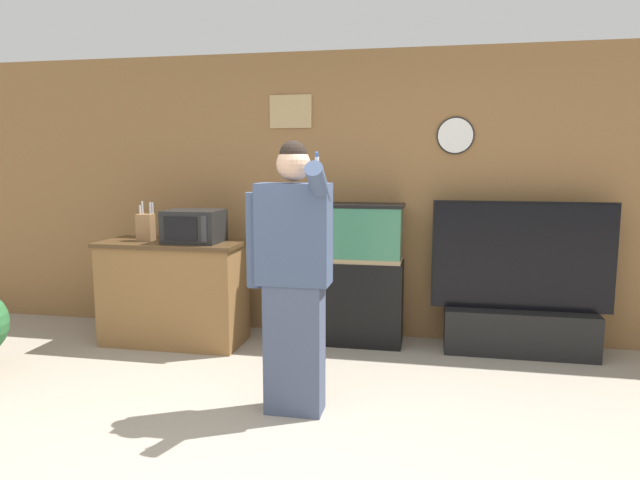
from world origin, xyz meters
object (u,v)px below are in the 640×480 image
at_px(microwave, 194,226).
at_px(person_standing, 293,274).
at_px(knife_block, 146,227).
at_px(aquarium_on_stand, 346,274).
at_px(counter_island, 174,292).
at_px(tv_on_stand, 520,310).

height_order(microwave, person_standing, person_standing).
relative_size(knife_block, aquarium_on_stand, 0.28).
bearing_deg(aquarium_on_stand, counter_island, -168.88).
bearing_deg(counter_island, microwave, -5.16).
bearing_deg(knife_block, counter_island, 3.28).
distance_m(knife_block, tv_on_stand, 3.32).
xyz_separation_m(knife_block, tv_on_stand, (3.23, 0.32, -0.67)).
bearing_deg(person_standing, aquarium_on_stand, 85.53).
xyz_separation_m(microwave, person_standing, (1.17, -1.16, -0.15)).
relative_size(tv_on_stand, person_standing, 0.85).
bearing_deg(counter_island, person_standing, -40.51).
xyz_separation_m(microwave, aquarium_on_stand, (1.29, 0.31, -0.43)).
height_order(microwave, aquarium_on_stand, aquarium_on_stand).
distance_m(aquarium_on_stand, person_standing, 1.51).
xyz_separation_m(microwave, tv_on_stand, (2.77, 0.32, -0.69)).
height_order(counter_island, tv_on_stand, tv_on_stand).
height_order(knife_block, aquarium_on_stand, knife_block).
xyz_separation_m(microwave, knife_block, (-0.46, 0.01, -0.02)).
bearing_deg(person_standing, tv_on_stand, 42.90).
height_order(tv_on_stand, person_standing, person_standing).
bearing_deg(microwave, knife_block, 179.31).
distance_m(knife_block, person_standing, 2.01).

